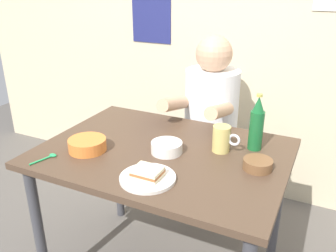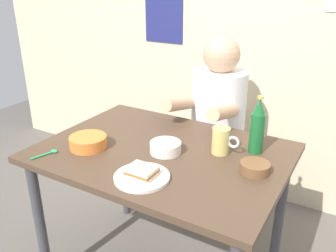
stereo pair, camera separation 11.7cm
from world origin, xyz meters
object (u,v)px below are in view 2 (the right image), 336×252
Objects in this scene: stool at (215,167)px; sandwich at (142,172)px; beer_bottle at (257,127)px; beer_mug at (221,141)px; soup_bowl_orange at (88,141)px; person_seated at (218,106)px; plate_orange at (142,177)px; dining_table at (163,168)px.

sandwich is at bearing -86.73° from stool.
sandwich is 0.55m from beer_bottle.
sandwich is 0.87× the size of beer_mug.
person_seated is at bearing 67.57° from soup_bowl_orange.
plate_orange is at bearing -116.55° from beer_mug.
person_seated is 2.75× the size of beer_bottle.
stool is at bearing 129.65° from beer_bottle.
person_seated is (0.01, 0.62, 0.12)m from dining_table.
dining_table is 10.00× the size of sandwich.
stool is at bearing 67.86° from soup_bowl_orange.
stool is (0.01, 0.63, -0.30)m from dining_table.
person_seated reaches higher than stool.
plate_orange is at bearing -86.68° from person_seated.
beer_mug is 0.74× the size of soup_bowl_orange.
beer_bottle reaches higher than dining_table.
person_seated is 0.56m from beer_mug.
sandwich reaches higher than stool.
stool is 4.09× the size of sandwich.
stool is at bearing 93.27° from sandwich.
soup_bowl_orange is at bearing -112.43° from person_seated.
beer_bottle is at bearing -49.61° from person_seated.
plate_orange is at bearing -76.82° from dining_table.
stool is 1.72× the size of beer_bottle.
plate_orange is 0.38m from soup_bowl_orange.
soup_bowl_orange reaches higher than sandwich.
beer_bottle is 0.76m from soup_bowl_orange.
dining_table is at bearing 103.18° from sandwich.
beer_mug reaches higher than plate_orange.
dining_table is 2.44× the size of stool.
person_seated reaches higher than beer_mug.
stool is at bearing 113.79° from beer_mug.
soup_bowl_orange is (-0.55, -0.26, -0.03)m from beer_mug.
plate_orange is (0.06, -0.25, 0.10)m from dining_table.
person_seated is 0.87m from sandwich.
sandwich is 0.40m from beer_mug.
person_seated is 3.27× the size of plate_orange.
beer_bottle is at bearing 55.54° from sandwich.
soup_bowl_orange is (-0.32, -0.77, 0.01)m from person_seated.
sandwich is 0.42× the size of beer_bottle.
plate_orange is 1.29× the size of soup_bowl_orange.
plate_orange is at bearing -90.00° from sandwich.
beer_bottle is at bearing 27.07° from soup_bowl_orange.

